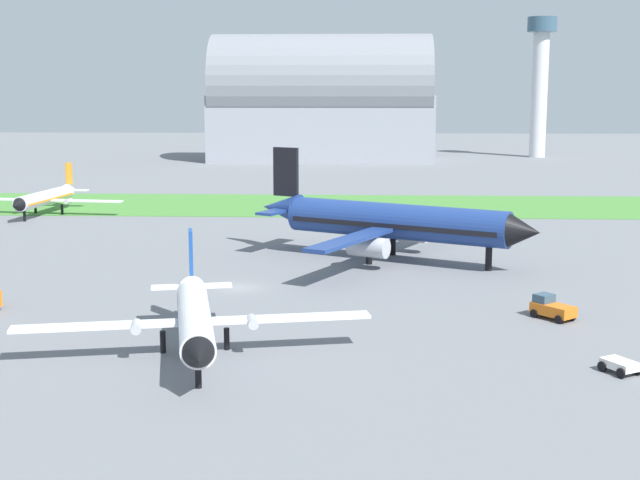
{
  "coord_description": "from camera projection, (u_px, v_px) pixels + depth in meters",
  "views": [
    {
      "loc": [
        11.59,
        -83.05,
        19.06
      ],
      "look_at": [
        7.35,
        10.26,
        3.0
      ],
      "focal_mm": 49.62,
      "sensor_mm": 36.0,
      "label": 1
    }
  ],
  "objects": [
    {
      "name": "ground_plane",
      "position": [
        239.0,
        288.0,
        85.51
      ],
      "size": [
        600.0,
        600.0,
        0.0
      ],
      "primitive_type": "plane",
      "color": "slate"
    },
    {
      "name": "grass_taxiway_strip",
      "position": [
        290.0,
        205.0,
        146.0
      ],
      "size": [
        360.0,
        28.0,
        0.08
      ],
      "primitive_type": "cube",
      "color": "#478438",
      "rests_on": "ground_plane"
    },
    {
      "name": "airplane_foreground_turboprop",
      "position": [
        195.0,
        316.0,
        63.76
      ],
      "size": [
        25.55,
        22.0,
        7.73
      ],
      "rotation": [
        0.0,
        0.0,
        4.92
      ],
      "color": "white",
      "rests_on": "ground_plane"
    },
    {
      "name": "airplane_taxiing_turboprop",
      "position": [
        46.0,
        197.0,
        134.57
      ],
      "size": [
        24.2,
        20.76,
        7.25
      ],
      "rotation": [
        0.0,
        0.0,
        4.6
      ],
      "color": "white",
      "rests_on": "ground_plane"
    },
    {
      "name": "airplane_midfield_jet",
      "position": [
        391.0,
        222.0,
        98.42
      ],
      "size": [
        31.79,
        31.89,
        12.21
      ],
      "rotation": [
        0.0,
        0.0,
        5.81
      ],
      "color": "navy",
      "rests_on": "ground_plane"
    },
    {
      "name": "baggage_cart_near_gate",
      "position": [
        620.0,
        365.0,
        59.81
      ],
      "size": [
        2.72,
        2.94,
        0.9
      ],
      "rotation": [
        0.0,
        0.0,
        5.25
      ],
      "color": "white",
      "rests_on": "ground_plane"
    },
    {
      "name": "pushback_tug_by_runway",
      "position": [
        552.0,
        308.0,
        73.98
      ],
      "size": [
        3.7,
        3.91,
        1.95
      ],
      "rotation": [
        0.0,
        0.0,
        2.27
      ],
      "color": "orange",
      "rests_on": "ground_plane"
    },
    {
      "name": "hangar_distant",
      "position": [
        322.0,
        102.0,
        234.44
      ],
      "size": [
        58.58,
        26.89,
        33.14
      ],
      "color": "#9399A3",
      "rests_on": "ground_plane"
    },
    {
      "name": "control_tower",
      "position": [
        540.0,
        76.0,
        244.32
      ],
      "size": [
        8.0,
        8.0,
        38.35
      ],
      "color": "silver",
      "rests_on": "ground_plane"
    }
  ]
}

